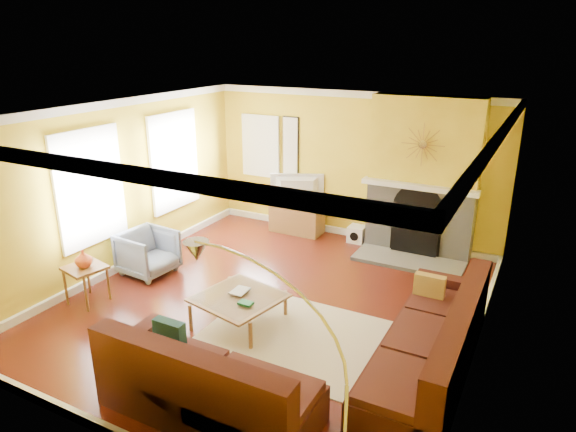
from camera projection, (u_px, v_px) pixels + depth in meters
The scene contains 27 objects.
floor at pixel (272, 303), 7.31m from camera, with size 5.50×6.00×0.02m, color maroon.
ceiling at pixel (270, 111), 6.41m from camera, with size 5.50×6.00×0.02m, color white.
wall_back at pixel (352, 166), 9.38m from camera, with size 5.50×0.02×2.70m, color gold.
wall_front at pixel (97, 315), 4.35m from camera, with size 5.50×0.02×2.70m, color gold.
wall_left at pixel (119, 187), 8.07m from camera, with size 0.02×6.00×2.70m, color gold.
wall_right at pixel (489, 251), 5.66m from camera, with size 0.02×6.00×2.70m, color gold.
baseboard at pixel (272, 299), 7.29m from camera, with size 5.50×6.00×0.12m, color white, non-canonical shape.
crown_molding at pixel (270, 116), 6.44m from camera, with size 5.50×6.00×0.12m, color white, non-canonical shape.
window_left_near at pixel (174, 161), 9.09m from camera, with size 0.06×1.22×1.72m, color white.
window_left_far at pixel (89, 187), 7.50m from camera, with size 0.06×1.22×1.72m, color white.
window_back at pixel (261, 146), 10.10m from camera, with size 0.82×0.06×1.22m, color white.
wall_art at pixel (290, 146), 9.81m from camera, with size 0.34×0.04×1.14m, color white.
fireplace at pixel (423, 177), 8.61m from camera, with size 1.80×0.40×2.70m, color gray, non-canonical shape.
mantel at pixel (419, 187), 8.45m from camera, with size 1.92×0.22×0.08m, color white.
hearth at pixel (408, 261), 8.59m from camera, with size 1.80×0.70×0.06m, color gray.
sunburst at pixel (423, 145), 8.22m from camera, with size 0.70×0.04×0.70m, color olive, non-canonical shape.
rug at pixel (301, 337), 6.45m from camera, with size 2.40×1.80×0.02m, color beige.
sectional_sofa at pixel (315, 325), 5.89m from camera, with size 3.29×3.51×0.90m, color #431A15, non-canonical shape.
coffee_table at pixel (239, 309), 6.74m from camera, with size 1.00×1.00×0.40m, color white, non-canonical shape.
media_console at pixel (297, 218), 9.88m from camera, with size 1.00×0.45×0.55m, color brown.
tv at pixel (297, 190), 9.69m from camera, with size 1.02×0.13×0.59m, color black.
subwoofer at pixel (357, 234), 9.45m from camera, with size 0.30×0.30×0.30m, color white.
armchair at pixel (148, 253), 8.12m from camera, with size 0.76×0.78×0.71m, color gray.
side_table at pixel (87, 284), 7.25m from camera, with size 0.50×0.50×0.55m, color brown, non-canonical shape.
vase at pixel (83, 259), 7.11m from camera, with size 0.24×0.24×0.25m, color #DD5627.
book at pixel (233, 289), 6.82m from camera, with size 0.20×0.27×0.03m, color white.
arc_lamp at pixel (275, 386), 3.91m from camera, with size 1.35×0.36×2.12m, color silver, non-canonical shape.
Camera 1 is at (3.21, -5.65, 3.58)m, focal length 32.00 mm.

